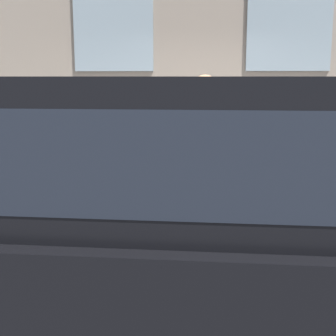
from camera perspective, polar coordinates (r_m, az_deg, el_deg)
name	(u,v)px	position (r m, az deg, el deg)	size (l,w,h in m)	color
ground_plane	(187,272)	(4.63, 2.38, -12.61)	(80.00, 80.00, 0.00)	#47474C
sidewalk	(193,228)	(5.67, 3.12, -7.29)	(2.30, 60.00, 0.14)	gray
fire_hydrant	(132,210)	(4.86, -4.39, -5.16)	(0.36, 0.46, 0.71)	red
person	(204,143)	(4.83, 4.41, 3.05)	(0.42, 0.28, 1.74)	navy
parked_truck_black_near	(135,204)	(3.00, -4.07, -4.42)	(1.89, 5.13, 1.86)	black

